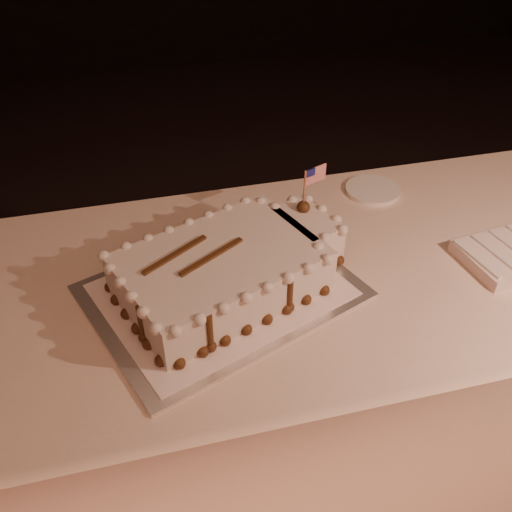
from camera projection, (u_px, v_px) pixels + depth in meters
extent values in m
cube|color=beige|center=(290.00, 375.00, 1.58)|extent=(2.40, 0.80, 0.75)
cube|color=silver|center=(222.00, 291.00, 1.29)|extent=(0.68, 0.60, 0.01)
cube|color=white|center=(222.00, 289.00, 1.28)|extent=(0.61, 0.54, 0.00)
cube|color=silver|center=(221.00, 272.00, 1.25)|extent=(0.50, 0.41, 0.10)
cube|color=silver|center=(307.00, 234.00, 1.36)|extent=(0.15, 0.19, 0.10)
sphere|color=#4D2B13|center=(179.00, 363.00, 1.10)|extent=(0.03, 0.03, 0.03)
sphere|color=#4D2B13|center=(202.00, 351.00, 1.13)|extent=(0.03, 0.03, 0.03)
sphere|color=#4D2B13|center=(225.00, 340.00, 1.15)|extent=(0.03, 0.03, 0.03)
sphere|color=#4D2B13|center=(246.00, 329.00, 1.17)|extent=(0.03, 0.03, 0.03)
sphere|color=#4D2B13|center=(267.00, 319.00, 1.20)|extent=(0.03, 0.03, 0.03)
sphere|color=#4D2B13|center=(287.00, 309.00, 1.22)|extent=(0.03, 0.03, 0.03)
sphere|color=#4D2B13|center=(306.00, 299.00, 1.24)|extent=(0.03, 0.03, 0.03)
sphere|color=#4D2B13|center=(324.00, 290.00, 1.27)|extent=(0.03, 0.03, 0.03)
sphere|color=#4D2B13|center=(315.00, 278.00, 1.30)|extent=(0.03, 0.03, 0.03)
sphere|color=#4D2B13|center=(322.00, 268.00, 1.33)|extent=(0.03, 0.03, 0.03)
sphere|color=#4D2B13|center=(339.00, 260.00, 1.35)|extent=(0.03, 0.03, 0.03)
sphere|color=#4D2B13|center=(333.00, 250.00, 1.38)|extent=(0.03, 0.03, 0.03)
sphere|color=#4D2B13|center=(319.00, 239.00, 1.41)|extent=(0.03, 0.03, 0.03)
sphere|color=#4D2B13|center=(306.00, 229.00, 1.45)|extent=(0.03, 0.03, 0.03)
sphere|color=#4D2B13|center=(291.00, 230.00, 1.44)|extent=(0.03, 0.03, 0.03)
sphere|color=#4D2B13|center=(274.00, 237.00, 1.42)|extent=(0.03, 0.03, 0.03)
sphere|color=#4D2B13|center=(261.00, 232.00, 1.44)|extent=(0.03, 0.03, 0.03)
sphere|color=#4D2B13|center=(246.00, 231.00, 1.44)|extent=(0.03, 0.03, 0.03)
sphere|color=#4D2B13|center=(228.00, 239.00, 1.41)|extent=(0.03, 0.03, 0.03)
sphere|color=#4D2B13|center=(210.00, 246.00, 1.39)|extent=(0.03, 0.03, 0.03)
sphere|color=#4D2B13|center=(192.00, 254.00, 1.37)|extent=(0.03, 0.03, 0.03)
sphere|color=#4D2B13|center=(172.00, 262.00, 1.34)|extent=(0.03, 0.03, 0.03)
sphere|color=#4D2B13|center=(152.00, 270.00, 1.32)|extent=(0.03, 0.03, 0.03)
sphere|color=#4D2B13|center=(132.00, 278.00, 1.30)|extent=(0.03, 0.03, 0.03)
sphere|color=#4D2B13|center=(110.00, 287.00, 1.28)|extent=(0.03, 0.03, 0.03)
sphere|color=#4D2B13|center=(116.00, 300.00, 1.24)|extent=(0.03, 0.03, 0.03)
sphere|color=#4D2B13|center=(127.00, 314.00, 1.21)|extent=(0.03, 0.03, 0.03)
sphere|color=#4D2B13|center=(137.00, 328.00, 1.18)|extent=(0.03, 0.03, 0.03)
sphere|color=#4D2B13|center=(149.00, 344.00, 1.14)|extent=(0.03, 0.03, 0.03)
sphere|color=#4D2B13|center=(161.00, 361.00, 1.11)|extent=(0.03, 0.03, 0.03)
sphere|color=silver|center=(175.00, 331.00, 1.05)|extent=(0.03, 0.03, 0.03)
sphere|color=silver|center=(200.00, 320.00, 1.07)|extent=(0.03, 0.03, 0.03)
sphere|color=silver|center=(223.00, 309.00, 1.09)|extent=(0.03, 0.03, 0.03)
sphere|color=silver|center=(246.00, 298.00, 1.12)|extent=(0.03, 0.03, 0.03)
sphere|color=silver|center=(267.00, 288.00, 1.14)|extent=(0.03, 0.03, 0.03)
sphere|color=silver|center=(288.00, 278.00, 1.16)|extent=(0.03, 0.03, 0.03)
sphere|color=silver|center=(308.00, 268.00, 1.19)|extent=(0.03, 0.03, 0.03)
sphere|color=silver|center=(327.00, 259.00, 1.21)|extent=(0.03, 0.03, 0.03)
sphere|color=silver|center=(318.00, 248.00, 1.24)|extent=(0.03, 0.03, 0.03)
sphere|color=silver|center=(325.00, 238.00, 1.27)|extent=(0.03, 0.03, 0.03)
sphere|color=silver|center=(342.00, 230.00, 1.29)|extent=(0.03, 0.03, 0.03)
sphere|color=silver|center=(336.00, 220.00, 1.32)|extent=(0.03, 0.03, 0.03)
sphere|color=silver|center=(322.00, 210.00, 1.36)|extent=(0.03, 0.03, 0.03)
sphere|color=silver|center=(308.00, 200.00, 1.39)|extent=(0.03, 0.03, 0.03)
sphere|color=silver|center=(292.00, 201.00, 1.39)|extent=(0.03, 0.03, 0.03)
sphere|color=silver|center=(275.00, 208.00, 1.36)|extent=(0.03, 0.03, 0.03)
sphere|color=silver|center=(261.00, 202.00, 1.38)|extent=(0.03, 0.03, 0.03)
sphere|color=silver|center=(245.00, 202.00, 1.38)|extent=(0.03, 0.03, 0.03)
sphere|color=silver|center=(227.00, 209.00, 1.36)|extent=(0.03, 0.03, 0.03)
sphere|color=silver|center=(208.00, 216.00, 1.34)|extent=(0.03, 0.03, 0.03)
sphere|color=silver|center=(189.00, 224.00, 1.31)|extent=(0.03, 0.03, 0.03)
sphere|color=silver|center=(169.00, 231.00, 1.29)|extent=(0.03, 0.03, 0.03)
sphere|color=silver|center=(148.00, 239.00, 1.27)|extent=(0.03, 0.03, 0.03)
sphere|color=silver|center=(126.00, 248.00, 1.24)|extent=(0.03, 0.03, 0.03)
sphere|color=silver|center=(104.00, 256.00, 1.22)|extent=(0.03, 0.03, 0.03)
sphere|color=silver|center=(110.00, 269.00, 1.19)|extent=(0.03, 0.03, 0.03)
sphere|color=silver|center=(120.00, 282.00, 1.15)|extent=(0.03, 0.03, 0.03)
sphere|color=silver|center=(131.00, 297.00, 1.12)|extent=(0.03, 0.03, 0.03)
sphere|color=silver|center=(143.00, 312.00, 1.09)|extent=(0.03, 0.03, 0.03)
sphere|color=silver|center=(156.00, 329.00, 1.05)|extent=(0.03, 0.03, 0.03)
cylinder|color=#4D2B13|center=(210.00, 332.00, 1.11)|extent=(0.01, 0.01, 0.09)
sphere|color=#4D2B13|center=(211.00, 346.00, 1.13)|extent=(0.02, 0.02, 0.02)
cylinder|color=#4D2B13|center=(290.00, 293.00, 1.20)|extent=(0.01, 0.01, 0.09)
sphere|color=#4D2B13|center=(289.00, 307.00, 1.22)|extent=(0.02, 0.02, 0.02)
cylinder|color=#4D2B13|center=(321.00, 255.00, 1.30)|extent=(0.01, 0.01, 0.09)
sphere|color=#4D2B13|center=(320.00, 269.00, 1.32)|extent=(0.02, 0.02, 0.02)
cylinder|color=#4D2B13|center=(312.00, 219.00, 1.41)|extent=(0.01, 0.01, 0.09)
sphere|color=#4D2B13|center=(311.00, 232.00, 1.43)|extent=(0.02, 0.02, 0.02)
cylinder|color=#4D2B13|center=(256.00, 214.00, 1.42)|extent=(0.01, 0.01, 0.09)
sphere|color=#4D2B13|center=(256.00, 227.00, 1.45)|extent=(0.02, 0.02, 0.02)
cylinder|color=#4D2B13|center=(188.00, 241.00, 1.34)|extent=(0.01, 0.01, 0.09)
sphere|color=#4D2B13|center=(189.00, 254.00, 1.36)|extent=(0.02, 0.02, 0.02)
cylinder|color=#4D2B13|center=(110.00, 272.00, 1.25)|extent=(0.01, 0.01, 0.09)
sphere|color=#4D2B13|center=(113.00, 285.00, 1.28)|extent=(0.02, 0.02, 0.02)
cylinder|color=#4D2B13|center=(142.00, 323.00, 1.13)|extent=(0.01, 0.01, 0.09)
sphere|color=#4D2B13|center=(144.00, 337.00, 1.15)|extent=(0.02, 0.02, 0.02)
cube|color=#4D2B13|center=(175.00, 254.00, 1.21)|extent=(0.15, 0.10, 0.01)
cube|color=#4D2B13|center=(212.00, 256.00, 1.21)|extent=(0.15, 0.10, 0.01)
sphere|color=#4D2B13|center=(303.00, 207.00, 1.34)|extent=(0.03, 0.03, 0.03)
cylinder|color=#A76947|center=(304.00, 194.00, 1.32)|extent=(0.00, 0.00, 0.12)
cube|color=red|center=(316.00, 175.00, 1.31)|extent=(0.06, 0.02, 0.04)
cube|color=navy|center=(310.00, 173.00, 1.29)|extent=(0.02, 0.01, 0.02)
cube|color=silver|center=(511.00, 254.00, 1.37)|extent=(0.26, 0.20, 0.03)
cube|color=white|center=(477.00, 259.00, 1.33)|extent=(0.04, 0.15, 0.01)
cube|color=white|center=(495.00, 253.00, 1.34)|extent=(0.04, 0.15, 0.01)
cylinder|color=white|center=(373.00, 190.00, 1.61)|extent=(0.15, 0.15, 0.01)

